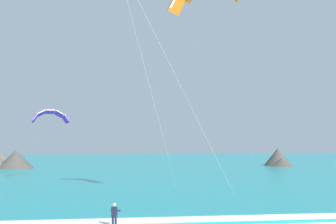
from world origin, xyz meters
The scene contains 6 objects.
sea centered at (0.00, 71.86, 0.10)m, with size 200.00×120.00×0.20m, color teal.
surf_foam centered at (0.00, 12.86, 0.22)m, with size 200.00×1.79×0.04m, color white.
kitesurfer centered at (-1.85, 11.17, 0.94)m, with size 0.66×0.66×1.69m.
kite_distant centered at (-10.96, 39.63, 8.87)m, with size 4.77×2.80×1.87m.
headland_right centered at (30.98, 64.01, 1.65)m, with size 6.07×7.86×3.80m.
headland_left centered at (-23.99, 64.29, 1.70)m, with size 11.13×10.15×3.58m.
Camera 1 is at (-1.44, -13.72, 5.67)m, focal length 41.58 mm.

